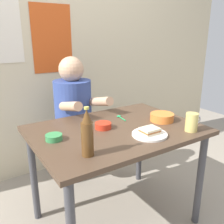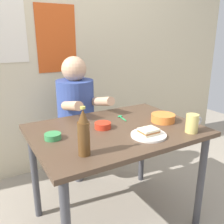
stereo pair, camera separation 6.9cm
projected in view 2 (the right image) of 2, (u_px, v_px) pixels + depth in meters
The scene contains 13 objects.
ground_plane at pixel (115, 219), 1.86m from camera, with size 6.00×6.00×0.00m, color gray.
wall_back at pixel (59, 39), 2.34m from camera, with size 4.40×0.09×2.60m.
dining_table at pixel (116, 141), 1.67m from camera, with size 1.10×0.80×0.74m.
stool at pixel (78, 147), 2.26m from camera, with size 0.34×0.34×0.45m.
person_seated at pixel (76, 104), 2.13m from camera, with size 0.33×0.56×0.72m.
plate_orange at pixel (149, 135), 1.51m from camera, with size 0.22×0.22×0.01m, color silver.
sandwich at pixel (149, 131), 1.50m from camera, with size 0.11×0.09×0.04m.
beer_mug at pixel (192, 123), 1.56m from camera, with size 0.13×0.08×0.12m.
beer_bottle at pixel (84, 134), 1.24m from camera, with size 0.06×0.06×0.26m.
sauce_bowl_chili at pixel (103, 125), 1.63m from camera, with size 0.11×0.11×0.04m.
soup_bowl_orange at pixel (163, 117), 1.76m from camera, with size 0.17×0.17×0.05m.
dip_bowl_green at pixel (53, 136), 1.46m from camera, with size 0.10×0.10×0.03m.
spoon at pixel (121, 117), 1.84m from camera, with size 0.04×0.12×0.01m.
Camera 2 is at (-0.79, -1.31, 1.34)m, focal length 39.35 mm.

